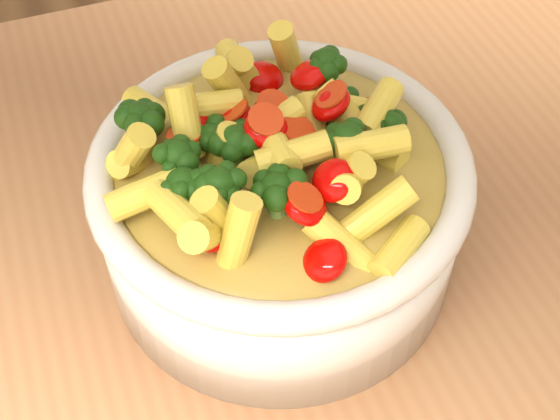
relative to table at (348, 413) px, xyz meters
name	(u,v)px	position (x,y,z in m)	size (l,w,h in m)	color
table	(348,413)	(0.00, 0.00, 0.00)	(1.20, 0.80, 0.90)	#A36E46
serving_bowl	(280,209)	(-0.02, 0.07, 0.15)	(0.23, 0.23, 0.10)	silver
pasta_salad	(280,138)	(-0.02, 0.07, 0.21)	(0.18, 0.18, 0.04)	#F1D74C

